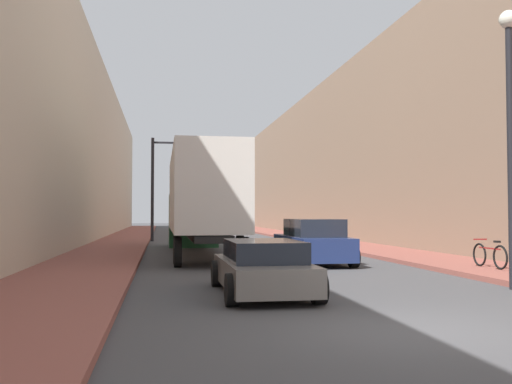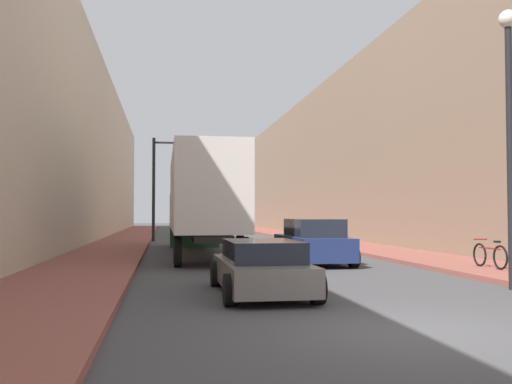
% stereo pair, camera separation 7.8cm
% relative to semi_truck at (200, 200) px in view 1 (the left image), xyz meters
% --- Properties ---
extents(ground_plane, '(200.00, 200.00, 0.00)m').
position_rel_semi_truck_xyz_m(ground_plane, '(2.12, -16.97, -2.38)').
color(ground_plane, '#424244').
extents(sidewalk_right, '(3.22, 80.00, 0.15)m').
position_rel_semi_truck_xyz_m(sidewalk_right, '(8.28, 13.03, -2.30)').
color(sidewalk_right, brown).
rests_on(sidewalk_right, ground).
extents(sidewalk_left, '(3.22, 80.00, 0.15)m').
position_rel_semi_truck_xyz_m(sidewalk_left, '(-4.03, 13.03, -2.30)').
color(sidewalk_left, brown).
rests_on(sidewalk_left, ground).
extents(building_right, '(6.00, 80.00, 11.46)m').
position_rel_semi_truck_xyz_m(building_right, '(12.88, 13.03, 3.35)').
color(building_right, '#846B56').
rests_on(building_right, ground).
extents(building_left, '(6.00, 80.00, 12.08)m').
position_rel_semi_truck_xyz_m(building_left, '(-8.64, 13.03, 3.66)').
color(building_left, beige).
rests_on(building_left, ground).
extents(semi_truck, '(2.56, 14.65, 4.26)m').
position_rel_semi_truck_xyz_m(semi_truck, '(0.00, 0.00, 0.00)').
color(semi_truck, silver).
rests_on(semi_truck, ground).
extents(sedan_car, '(1.98, 4.38, 1.20)m').
position_rel_semi_truck_xyz_m(sedan_car, '(0.55, -12.67, -1.79)').
color(sedan_car, slate).
rests_on(sedan_car, ground).
extents(suv_car, '(2.09, 4.93, 1.60)m').
position_rel_semi_truck_xyz_m(suv_car, '(3.69, -5.25, -1.62)').
color(suv_car, navy).
rests_on(suv_car, ground).
extents(traffic_signal_gantry, '(6.51, 0.35, 6.72)m').
position_rel_semi_truck_xyz_m(traffic_signal_gantry, '(-0.79, 12.33, 2.27)').
color(traffic_signal_gantry, black).
rests_on(traffic_signal_gantry, ground).
extents(street_lamp, '(0.44, 0.44, 6.67)m').
position_rel_semi_truck_xyz_m(street_lamp, '(6.52, -12.84, 1.91)').
color(street_lamp, black).
rests_on(street_lamp, ground).
extents(parked_bicycle, '(0.44, 1.83, 0.86)m').
position_rel_semi_truck_xyz_m(parked_bicycle, '(8.12, -9.29, -1.85)').
color(parked_bicycle, black).
rests_on(parked_bicycle, sidewalk_right).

